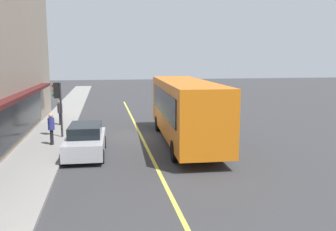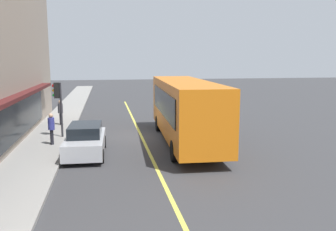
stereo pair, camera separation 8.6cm
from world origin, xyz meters
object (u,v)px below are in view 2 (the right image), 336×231
object	(u,v)px
traffic_light	(58,97)
car_silver	(85,140)
bus	(185,108)
pedestrian_mid_block	(60,110)
pedestrian_at_corner	(51,126)

from	to	relation	value
traffic_light	car_silver	bearing A→B (deg)	-156.01
bus	traffic_light	world-z (taller)	bus
pedestrian_mid_block	pedestrian_at_corner	bearing A→B (deg)	-177.90
bus	traffic_light	size ratio (longest dim) A/B	3.51
traffic_light	pedestrian_mid_block	bearing A→B (deg)	5.47
pedestrian_at_corner	bus	bearing A→B (deg)	-91.98
car_silver	pedestrian_at_corner	world-z (taller)	pedestrian_at_corner
pedestrian_at_corner	car_silver	bearing A→B (deg)	-135.55
bus	traffic_light	distance (m)	7.42
car_silver	pedestrian_mid_block	bearing A→B (deg)	14.94
bus	pedestrian_at_corner	bearing A→B (deg)	88.02
traffic_light	pedestrian_at_corner	xyz separation A→B (m)	(-1.91, 0.16, -1.37)
traffic_light	car_silver	distance (m)	4.54
car_silver	pedestrian_at_corner	xyz separation A→B (m)	(1.90, 1.86, 0.42)
bus	car_silver	bearing A→B (deg)	107.02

